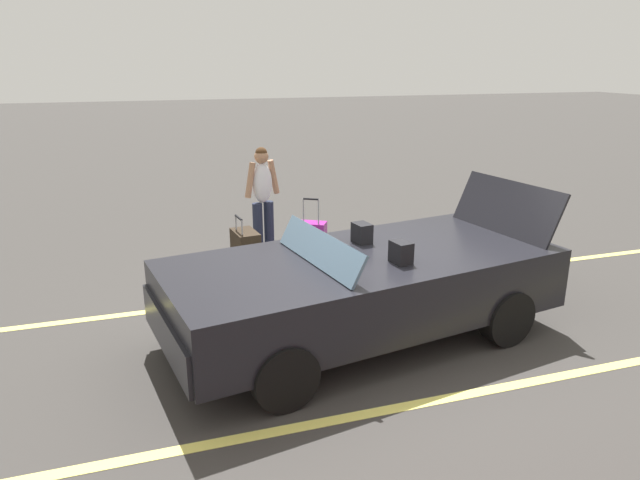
{
  "coord_description": "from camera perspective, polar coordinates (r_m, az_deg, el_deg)",
  "views": [
    {
      "loc": [
        2.12,
        5.17,
        2.86
      ],
      "look_at": [
        0.09,
        -1.2,
        0.75
      ],
      "focal_mm": 32.03,
      "sensor_mm": 36.0,
      "label": 1
    }
  ],
  "objects": [
    {
      "name": "ground_plane",
      "position": [
        6.28,
        4.16,
        -9.65
      ],
      "size": [
        80.0,
        80.0,
        0.0
      ],
      "primitive_type": "plane",
      "color": "#383533"
    },
    {
      "name": "traveler_person",
      "position": [
        8.61,
        -5.76,
        4.46
      ],
      "size": [
        0.59,
        0.32,
        1.65
      ],
      "rotation": [
        0.0,
        0.0,
        1.93
      ],
      "color": "#1E2338",
      "rests_on": "ground_plane"
    },
    {
      "name": "suitcase_small_carryon",
      "position": [
        7.89,
        0.4,
        -1.8
      ],
      "size": [
        0.39,
        0.31,
        0.5
      ],
      "rotation": [
        0.0,
        0.0,
        1.21
      ],
      "color": "#19723F",
      "rests_on": "ground_plane"
    },
    {
      "name": "suitcase_medium_bright",
      "position": [
        8.35,
        -0.79,
        -0.24
      ],
      "size": [
        0.47,
        0.41,
        0.99
      ],
      "rotation": [
        0.0,
        0.0,
        4.18
      ],
      "color": "#991E8C",
      "rests_on": "ground_plane"
    },
    {
      "name": "convertible_car",
      "position": [
        5.94,
        2.65,
        -4.98
      ],
      "size": [
        4.39,
        2.43,
        1.52
      ],
      "rotation": [
        0.0,
        0.0,
        0.17
      ],
      "color": "black",
      "rests_on": "ground_plane"
    },
    {
      "name": "lot_line_near",
      "position": [
        7.45,
        0.24,
        -5.07
      ],
      "size": [
        18.0,
        0.12,
        0.01
      ],
      "primitive_type": "cube",
      "color": "#EAE066",
      "rests_on": "ground_plane"
    },
    {
      "name": "lot_line_mid",
      "position": [
        5.24,
        9.74,
        -15.87
      ],
      "size": [
        18.0,
        0.12,
        0.01
      ],
      "primitive_type": "cube",
      "color": "#EAE066",
      "rests_on": "ground_plane"
    },
    {
      "name": "suitcase_large_black",
      "position": [
        7.59,
        -7.37,
        -1.81
      ],
      "size": [
        0.35,
        0.51,
        0.95
      ],
      "rotation": [
        0.0,
        0.0,
        3.26
      ],
      "color": "#2D2319",
      "rests_on": "ground_plane"
    }
  ]
}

